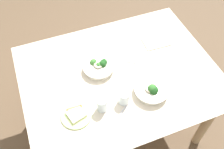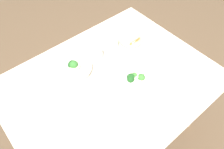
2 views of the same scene
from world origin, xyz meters
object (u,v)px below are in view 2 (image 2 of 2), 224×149
broccoli_bowl_far (75,69)px  napkin_folded_upper (80,138)px  table_knife_left (127,106)px  fork_by_near_bowl (104,97)px  broccoli_bowl_near (134,78)px  bread_side_plate (131,39)px  table_knife_right (98,48)px  water_glass_center (114,44)px  fork_by_far_bowl (33,96)px  water_glass_side (98,54)px

broccoli_bowl_far → napkin_folded_upper: 0.50m
table_knife_left → fork_by_near_bowl: bearing=-84.3°
broccoli_bowl_near → bread_side_plate: broccoli_bowl_near is taller
broccoli_bowl_far → table_knife_right: size_ratio=1.22×
broccoli_bowl_far → broccoli_bowl_near: 0.42m
broccoli_bowl_near → table_knife_left: 0.22m
broccoli_bowl_far → table_knife_right: broccoli_bowl_far is taller
fork_by_near_bowl → napkin_folded_upper: bearing=-120.0°
water_glass_center → fork_by_near_bowl: water_glass_center is taller
fork_by_far_bowl → table_knife_left: same height
water_glass_side → fork_by_near_bowl: (-0.18, -0.30, -0.05)m
table_knife_right → napkin_folded_upper: napkin_folded_upper is taller
bread_side_plate → table_knife_left: (-0.44, -0.43, -0.01)m
water_glass_side → fork_by_far_bowl: size_ratio=0.94×
broccoli_bowl_near → fork_by_far_bowl: size_ratio=2.23×
broccoli_bowl_far → water_glass_side: bearing=-0.6°
broccoli_bowl_near → fork_by_near_bowl: size_ratio=2.41×
water_glass_center → bread_side_plate: bearing=-3.7°
broccoli_bowl_far → napkin_folded_upper: bearing=-121.0°
fork_by_near_bowl → napkin_folded_upper: (-0.28, -0.12, 0.00)m
water_glass_side → table_knife_right: (0.06, 0.08, -0.05)m
table_knife_right → bread_side_plate: bearing=-55.3°
broccoli_bowl_near → fork_by_far_bowl: (-0.59, 0.33, -0.03)m
bread_side_plate → fork_by_far_bowl: bearing=178.6°
broccoli_bowl_far → water_glass_center: 0.35m
broccoli_bowl_near → water_glass_side: (-0.06, 0.32, 0.02)m
table_knife_left → napkin_folded_upper: (-0.34, 0.02, 0.00)m
fork_by_near_bowl → napkin_folded_upper: 0.30m
table_knife_left → broccoli_bowl_far: bearing=-98.2°
water_glass_side → fork_by_far_bowl: water_glass_side is taller
broccoli_bowl_far → bread_side_plate: bearing=-1.5°
water_glass_center → fork_by_far_bowl: water_glass_center is taller
bread_side_plate → table_knife_left: 0.62m
fork_by_far_bowl → table_knife_left: (0.41, -0.45, -0.00)m
broccoli_bowl_near → bread_side_plate: 0.41m
bread_side_plate → water_glass_side: water_glass_side is taller
fork_by_near_bowl → table_knife_right: bearing=94.0°
table_knife_right → water_glass_center: bearing=-78.6°
water_glass_center → fork_by_far_bowl: (-0.68, 0.01, -0.05)m
water_glass_center → table_knife_right: 0.13m
water_glass_center → table_knife_left: 0.52m
water_glass_side → napkin_folded_upper: bearing=-137.2°
fork_by_far_bowl → bread_side_plate: bearing=112.4°
water_glass_center → fork_by_near_bowl: (-0.33, -0.30, -0.05)m
broccoli_bowl_near → table_knife_right: size_ratio=1.17×
broccoli_bowl_far → fork_by_far_bowl: size_ratio=2.31×
fork_by_near_bowl → water_glass_side: bearing=95.3°
water_glass_center → table_knife_right: water_glass_center is taller
fork_by_far_bowl → broccoli_bowl_far: bearing=112.7°
broccoli_bowl_far → water_glass_center: water_glass_center is taller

